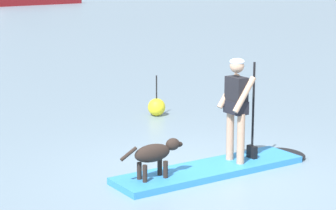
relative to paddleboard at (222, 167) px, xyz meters
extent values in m
plane|color=gray|center=(-0.23, 0.03, -0.05)|extent=(400.00, 400.00, 0.00)
cube|color=#338CD8|center=(-0.23, 0.03, 0.00)|extent=(3.21, 1.14, 0.10)
ellipsoid|color=black|center=(1.33, -0.15, 0.00)|extent=(0.64, 0.80, 0.10)
cylinder|color=tan|center=(0.27, 0.10, 0.45)|extent=(0.12, 0.12, 0.79)
cylinder|color=tan|center=(0.24, -0.16, 0.45)|extent=(0.12, 0.12, 0.79)
cube|color=black|center=(0.26, -0.03, 0.92)|extent=(0.26, 0.38, 0.20)
cube|color=black|center=(0.26, -0.03, 1.12)|extent=(0.24, 0.36, 0.55)
sphere|color=tan|center=(0.26, -0.03, 1.56)|extent=(0.22, 0.22, 0.22)
ellipsoid|color=white|center=(0.26, -0.03, 1.62)|extent=(0.23, 0.23, 0.11)
cylinder|color=tan|center=(0.28, 0.16, 1.15)|extent=(0.43, 0.14, 0.54)
cylinder|color=tan|center=(0.23, -0.22, 1.15)|extent=(0.43, 0.14, 0.54)
cylinder|color=black|center=(0.60, -0.07, 0.82)|extent=(0.04, 0.04, 1.54)
cube|color=black|center=(0.60, -0.07, 0.15)|extent=(0.10, 0.19, 0.20)
ellipsoid|color=#2D231E|center=(-1.26, 0.15, 0.43)|extent=(0.60, 0.29, 0.26)
ellipsoid|color=#2D231E|center=(-0.91, 0.11, 0.51)|extent=(0.24, 0.18, 0.18)
ellipsoid|color=black|center=(-0.80, 0.09, 0.49)|extent=(0.13, 0.09, 0.08)
cylinder|color=#2D231E|center=(-1.64, 0.19, 0.48)|extent=(0.27, 0.08, 0.18)
cylinder|color=#2D231E|center=(-1.07, 0.20, 0.17)|extent=(0.07, 0.07, 0.25)
cylinder|color=#2D231E|center=(-1.09, 0.05, 0.17)|extent=(0.07, 0.07, 0.25)
cylinder|color=#2D231E|center=(-1.42, 0.24, 0.17)|extent=(0.07, 0.07, 0.25)
cylinder|color=#2D231E|center=(-1.44, 0.09, 0.17)|extent=(0.07, 0.07, 0.25)
sphere|color=yellow|center=(1.64, 3.64, 0.14)|extent=(0.38, 0.38, 0.38)
cylinder|color=black|center=(1.64, 3.64, 0.58)|extent=(0.03, 0.03, 0.50)
camera|label=1|loc=(-6.55, -6.51, 2.89)|focal=66.37mm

